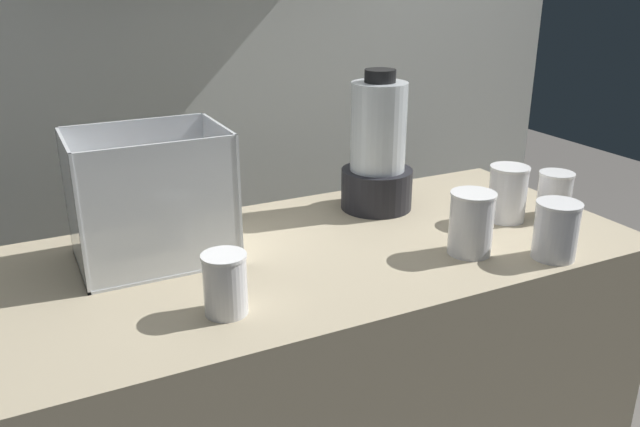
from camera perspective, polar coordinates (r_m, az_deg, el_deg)
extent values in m
cube|color=tan|center=(1.64, 0.00, -17.60)|extent=(1.40, 0.64, 0.90)
cube|color=silver|center=(2.02, -10.11, 14.29)|extent=(2.60, 0.04, 2.50)
cube|color=white|center=(1.40, -14.18, -3.66)|extent=(0.31, 0.23, 0.01)
cube|color=white|center=(1.25, -13.57, -0.02)|extent=(0.31, 0.01, 0.27)
cube|color=white|center=(1.45, -15.61, 2.73)|extent=(0.31, 0.01, 0.27)
cube|color=white|center=(1.33, -20.95, 0.46)|extent=(0.01, 0.23, 0.27)
cube|color=white|center=(1.39, -8.62, 2.40)|extent=(0.01, 0.23, 0.27)
cone|color=orange|center=(1.39, -15.89, -3.06)|extent=(0.09, 0.17, 0.03)
cone|color=orange|center=(1.39, -15.52, -3.17)|extent=(0.19, 0.09, 0.03)
cone|color=orange|center=(1.40, -13.09, -2.49)|extent=(0.11, 0.16, 0.04)
cone|color=orange|center=(1.40, -13.34, -2.77)|extent=(0.15, 0.08, 0.03)
cone|color=orange|center=(1.38, -14.51, -2.02)|extent=(0.08, 0.19, 0.03)
cone|color=orange|center=(1.38, -12.58, -1.75)|extent=(0.05, 0.18, 0.03)
cone|color=orange|center=(1.39, -13.06, -1.68)|extent=(0.13, 0.10, 0.03)
cylinder|color=black|center=(1.63, 4.99, 2.20)|extent=(0.18, 0.18, 0.10)
cylinder|color=silver|center=(1.59, 5.16, 7.60)|extent=(0.14, 0.14, 0.22)
cylinder|color=orange|center=(1.61, 5.06, 4.56)|extent=(0.12, 0.12, 0.04)
cylinder|color=black|center=(1.56, 5.31, 11.97)|extent=(0.07, 0.07, 0.03)
cylinder|color=white|center=(1.14, -8.33, -6.29)|extent=(0.08, 0.08, 0.11)
cylinder|color=maroon|center=(1.15, -8.27, -7.24)|extent=(0.07, 0.07, 0.06)
cylinder|color=white|center=(1.12, -8.47, -3.73)|extent=(0.08, 0.08, 0.01)
cylinder|color=white|center=(1.39, 13.15, -0.96)|extent=(0.09, 0.09, 0.13)
cylinder|color=yellow|center=(1.40, 13.09, -1.63)|extent=(0.08, 0.08, 0.09)
cylinder|color=white|center=(1.37, 13.38, 1.67)|extent=(0.10, 0.10, 0.01)
cylinder|color=white|center=(1.42, 20.04, -1.52)|extent=(0.09, 0.09, 0.12)
cylinder|color=red|center=(1.43, 19.97, -2.04)|extent=(0.08, 0.08, 0.09)
cylinder|color=white|center=(1.40, 20.34, 0.79)|extent=(0.09, 0.09, 0.01)
cylinder|color=white|center=(1.60, 16.16, 1.60)|extent=(0.09, 0.09, 0.13)
cylinder|color=yellow|center=(1.61, 16.07, 0.73)|extent=(0.08, 0.08, 0.08)
cylinder|color=white|center=(1.58, 16.40, 3.88)|extent=(0.09, 0.09, 0.01)
cylinder|color=white|center=(1.66, 19.91, 1.48)|extent=(0.08, 0.08, 0.11)
cylinder|color=yellow|center=(1.67, 19.82, 0.72)|extent=(0.07, 0.07, 0.06)
cylinder|color=white|center=(1.65, 20.15, 3.30)|extent=(0.08, 0.08, 0.01)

